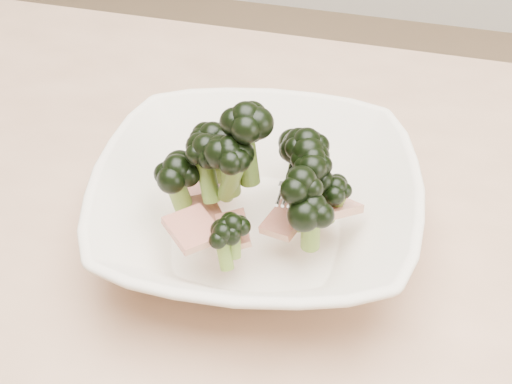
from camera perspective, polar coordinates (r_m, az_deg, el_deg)
dining_table at (r=0.68m, az=3.94°, el=-12.09°), size 1.20×0.80×0.75m
broccoli_dish at (r=0.60m, az=0.05°, el=-0.68°), size 0.31×0.31×0.14m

